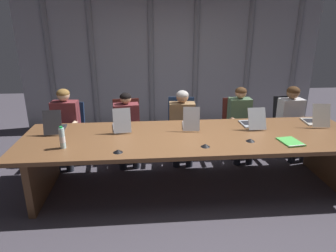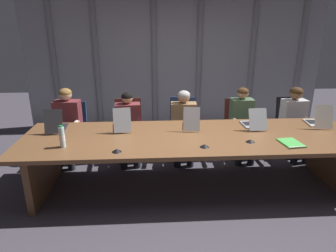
{
  "view_description": "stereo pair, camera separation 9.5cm",
  "coord_description": "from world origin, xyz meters",
  "px_view_note": "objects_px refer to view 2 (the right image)",
  "views": [
    {
      "loc": [
        -0.62,
        -3.53,
        2.13
      ],
      "look_at": [
        -0.31,
        0.11,
        0.86
      ],
      "focal_mm": 31.68,
      "sensor_mm": 36.0,
      "label": 1
    },
    {
      "loc": [
        -0.53,
        -3.53,
        2.13
      ],
      "look_at": [
        -0.31,
        0.11,
        0.86
      ],
      "focal_mm": 31.68,
      "sensor_mm": 36.0,
      "label": 2
    }
  ],
  "objects_px": {
    "office_chair_left_mid": "(129,136)",
    "laptop_center": "(191,123)",
    "conference_mic_middle": "(117,150)",
    "conference_mic_left_side": "(250,141)",
    "spiral_notepad": "(291,143)",
    "person_left_mid": "(128,124)",
    "laptop_left_end": "(57,126)",
    "laptop_right_mid": "(253,123)",
    "person_center": "(184,121)",
    "laptop_left_mid": "(122,125)",
    "office_chair_right_mid": "(238,134)",
    "office_chair_center": "(182,135)",
    "person_right_end": "(295,118)",
    "water_bottle_primary": "(62,137)",
    "conference_mic_right_side": "(204,146)",
    "office_chair_left_end": "(73,138)",
    "person_right_mid": "(242,120)",
    "person_left_end": "(67,122)",
    "laptop_right_end": "(318,121)",
    "office_chair_right_end": "(291,133)"
  },
  "relations": [
    {
      "from": "laptop_left_end",
      "to": "office_chair_center",
      "type": "bearing_deg",
      "value": -71.51
    },
    {
      "from": "office_chair_left_end",
      "to": "office_chair_center",
      "type": "xyz_separation_m",
      "value": [
        1.8,
        0.0,
        0.01
      ]
    },
    {
      "from": "laptop_right_end",
      "to": "person_right_mid",
      "type": "distance_m",
      "value": 1.09
    },
    {
      "from": "person_center",
      "to": "person_right_mid",
      "type": "relative_size",
      "value": 0.97
    },
    {
      "from": "person_right_mid",
      "to": "conference_mic_right_side",
      "type": "height_order",
      "value": "person_right_mid"
    },
    {
      "from": "office_chair_right_end",
      "to": "person_center",
      "type": "xyz_separation_m",
      "value": [
        -1.86,
        -0.16,
        0.29
      ]
    },
    {
      "from": "conference_mic_right_side",
      "to": "spiral_notepad",
      "type": "xyz_separation_m",
      "value": [
        1.06,
        0.04,
        -0.01
      ]
    },
    {
      "from": "office_chair_center",
      "to": "conference_mic_left_side",
      "type": "relative_size",
      "value": 8.72
    },
    {
      "from": "spiral_notepad",
      "to": "office_chair_right_end",
      "type": "bearing_deg",
      "value": 56.21
    },
    {
      "from": "person_left_end",
      "to": "water_bottle_primary",
      "type": "distance_m",
      "value": 1.24
    },
    {
      "from": "conference_mic_left_side",
      "to": "spiral_notepad",
      "type": "xyz_separation_m",
      "value": [
        0.47,
        -0.08,
        -0.01
      ]
    },
    {
      "from": "laptop_right_end",
      "to": "office_chair_right_mid",
      "type": "xyz_separation_m",
      "value": [
        -0.88,
        0.77,
        -0.47
      ]
    },
    {
      "from": "conference_mic_left_side",
      "to": "laptop_left_end",
      "type": "bearing_deg",
      "value": 166.92
    },
    {
      "from": "water_bottle_primary",
      "to": "laptop_left_mid",
      "type": "bearing_deg",
      "value": 42.48
    },
    {
      "from": "laptop_left_end",
      "to": "laptop_right_end",
      "type": "bearing_deg",
      "value": -94.78
    },
    {
      "from": "office_chair_left_end",
      "to": "person_right_mid",
      "type": "distance_m",
      "value": 2.78
    },
    {
      "from": "laptop_left_mid",
      "to": "laptop_right_mid",
      "type": "relative_size",
      "value": 1.04
    },
    {
      "from": "water_bottle_primary",
      "to": "conference_mic_right_side",
      "type": "bearing_deg",
      "value": -3.58
    },
    {
      "from": "office_chair_left_end",
      "to": "spiral_notepad",
      "type": "xyz_separation_m",
      "value": [
        2.97,
        -1.41,
        0.42
      ]
    },
    {
      "from": "office_chair_left_mid",
      "to": "laptop_center",
      "type": "bearing_deg",
      "value": 44.59
    },
    {
      "from": "person_right_end",
      "to": "office_chair_left_end",
      "type": "bearing_deg",
      "value": -95.81
    },
    {
      "from": "office_chair_center",
      "to": "office_chair_left_mid",
      "type": "bearing_deg",
      "value": -81.17
    },
    {
      "from": "office_chair_left_end",
      "to": "person_right_end",
      "type": "xyz_separation_m",
      "value": [
        3.64,
        -0.15,
        0.32
      ]
    },
    {
      "from": "laptop_left_end",
      "to": "laptop_right_mid",
      "type": "height_order",
      "value": "laptop_left_end"
    },
    {
      "from": "laptop_right_mid",
      "to": "person_left_end",
      "type": "height_order",
      "value": "person_left_end"
    },
    {
      "from": "person_right_mid",
      "to": "person_right_end",
      "type": "bearing_deg",
      "value": 91.18
    },
    {
      "from": "office_chair_left_end",
      "to": "office_chair_right_end",
      "type": "height_order",
      "value": "office_chair_right_end"
    },
    {
      "from": "laptop_right_end",
      "to": "laptop_right_mid",
      "type": "bearing_deg",
      "value": 97.19
    },
    {
      "from": "person_center",
      "to": "conference_mic_left_side",
      "type": "relative_size",
      "value": 10.25
    },
    {
      "from": "laptop_left_end",
      "to": "office_chair_center",
      "type": "height_order",
      "value": "laptop_left_end"
    },
    {
      "from": "laptop_center",
      "to": "person_right_mid",
      "type": "height_order",
      "value": "person_right_mid"
    },
    {
      "from": "laptop_left_end",
      "to": "water_bottle_primary",
      "type": "height_order",
      "value": "laptop_left_end"
    },
    {
      "from": "laptop_center",
      "to": "conference_mic_middle",
      "type": "distance_m",
      "value": 1.21
    },
    {
      "from": "conference_mic_left_side",
      "to": "conference_mic_middle",
      "type": "xyz_separation_m",
      "value": [
        -1.6,
        -0.2,
        0.0
      ]
    },
    {
      "from": "laptop_left_end",
      "to": "person_left_end",
      "type": "bearing_deg",
      "value": -0.93
    },
    {
      "from": "laptop_left_mid",
      "to": "office_chair_right_mid",
      "type": "relative_size",
      "value": 0.5
    },
    {
      "from": "person_right_end",
      "to": "laptop_right_end",
      "type": "bearing_deg",
      "value": -2.83
    },
    {
      "from": "office_chair_center",
      "to": "person_right_end",
      "type": "relative_size",
      "value": 0.83
    },
    {
      "from": "office_chair_left_end",
      "to": "office_chair_right_mid",
      "type": "distance_m",
      "value": 2.76
    },
    {
      "from": "laptop_center",
      "to": "person_right_end",
      "type": "bearing_deg",
      "value": -64.54
    },
    {
      "from": "laptop_center",
      "to": "person_left_mid",
      "type": "xyz_separation_m",
      "value": [
        -0.91,
        0.61,
        -0.19
      ]
    },
    {
      "from": "person_right_end",
      "to": "spiral_notepad",
      "type": "relative_size",
      "value": 3.51
    },
    {
      "from": "person_left_mid",
      "to": "person_right_end",
      "type": "bearing_deg",
      "value": 84.5
    },
    {
      "from": "laptop_right_mid",
      "to": "office_chair_right_mid",
      "type": "distance_m",
      "value": 0.91
    },
    {
      "from": "office_chair_right_mid",
      "to": "conference_mic_right_side",
      "type": "relative_size",
      "value": 8.42
    },
    {
      "from": "person_right_end",
      "to": "person_right_mid",
      "type": "bearing_deg",
      "value": -92.95
    },
    {
      "from": "person_left_end",
      "to": "spiral_notepad",
      "type": "height_order",
      "value": "person_left_end"
    },
    {
      "from": "office_chair_left_mid",
      "to": "person_right_mid",
      "type": "xyz_separation_m",
      "value": [
        1.83,
        -0.16,
        0.3
      ]
    },
    {
      "from": "laptop_left_end",
      "to": "water_bottle_primary",
      "type": "xyz_separation_m",
      "value": [
        0.24,
        -0.59,
        0.06
      ]
    },
    {
      "from": "office_chair_right_mid",
      "to": "person_right_mid",
      "type": "height_order",
      "value": "person_right_mid"
    }
  ]
}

